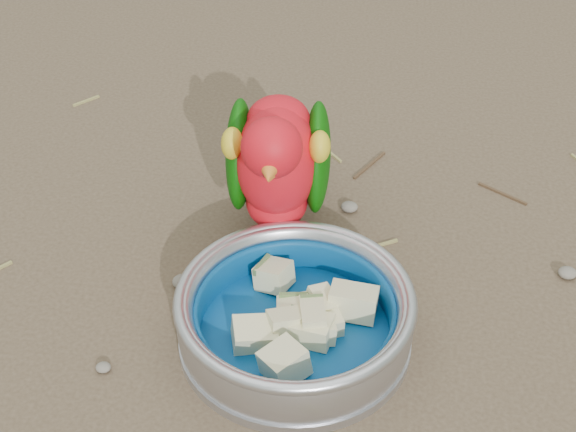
# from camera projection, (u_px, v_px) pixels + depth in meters

# --- Properties ---
(ground) EXTENTS (60.00, 60.00, 0.00)m
(ground) POSITION_uv_depth(u_px,v_px,m) (323.00, 369.00, 0.82)
(ground) COLOR brown
(food_bowl) EXTENTS (0.22, 0.22, 0.02)m
(food_bowl) POSITION_uv_depth(u_px,v_px,m) (295.00, 336.00, 0.84)
(food_bowl) COLOR #B2B2BA
(food_bowl) RESTS_ON ground
(bowl_wall) EXTENTS (0.22, 0.22, 0.04)m
(bowl_wall) POSITION_uv_depth(u_px,v_px,m) (295.00, 313.00, 0.83)
(bowl_wall) COLOR #B2B2BA
(bowl_wall) RESTS_ON food_bowl
(fruit_wedges) EXTENTS (0.13, 0.13, 0.03)m
(fruit_wedges) POSITION_uv_depth(u_px,v_px,m) (295.00, 319.00, 0.83)
(fruit_wedges) COLOR beige
(fruit_wedges) RESTS_ON food_bowl
(lory_parrot) EXTENTS (0.12, 0.23, 0.18)m
(lory_parrot) POSITION_uv_depth(u_px,v_px,m) (277.00, 174.00, 0.91)
(lory_parrot) COLOR red
(lory_parrot) RESTS_ON ground
(ground_debris) EXTENTS (0.90, 0.80, 0.01)m
(ground_debris) POSITION_uv_depth(u_px,v_px,m) (371.00, 322.00, 0.87)
(ground_debris) COLOR olive
(ground_debris) RESTS_ON ground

